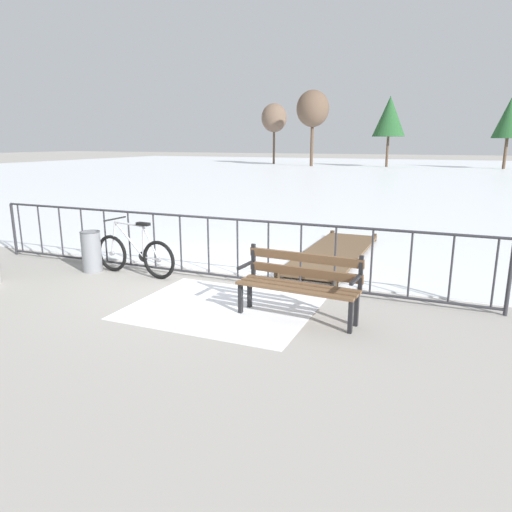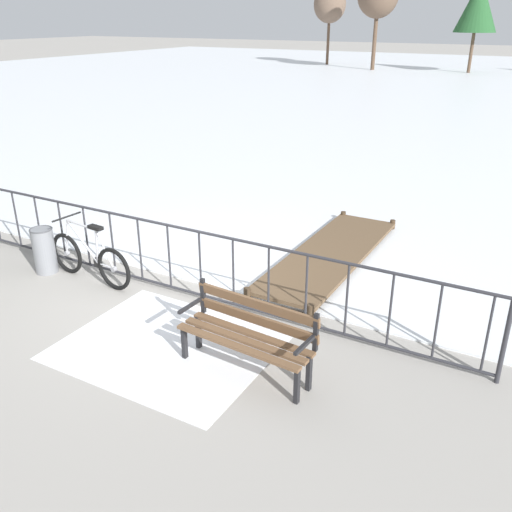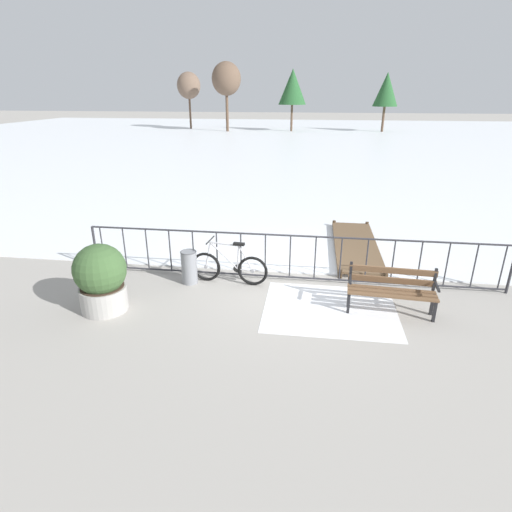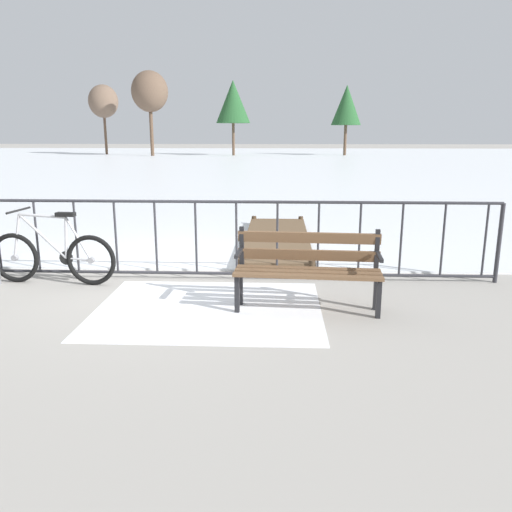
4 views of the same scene
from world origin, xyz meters
TOP-DOWN VIEW (x-y plane):
  - ground_plane at (0.00, 0.00)m, footprint 160.00×160.00m
  - frozen_pond at (0.00, 28.40)m, footprint 80.00×56.00m
  - snow_patch at (0.86, -1.20)m, footprint 2.52×2.05m
  - railing_fence at (0.00, 0.00)m, footprint 9.06×0.06m
  - bicycle_near_railing at (-1.29, -0.30)m, footprint 1.71×0.52m
  - park_bench at (1.96, -1.12)m, footprint 1.63×0.59m
  - trash_bin at (-2.15, -0.41)m, footprint 0.35×0.35m
  - wooden_dock at (1.61, 2.19)m, footprint 1.10×3.89m
  - tree_far_west at (-13.58, 38.81)m, footprint 2.53×2.53m
  - tree_west_mid at (-2.17, 37.04)m, footprint 2.82×2.82m

SIDE VIEW (x-z plane):
  - ground_plane at x=0.00m, z-range 0.00..0.00m
  - snow_patch at x=0.86m, z-range 0.00..0.01m
  - frozen_pond at x=0.00m, z-range 0.00..0.03m
  - wooden_dock at x=1.61m, z-range 0.02..0.22m
  - bicycle_near_railing at x=-1.29m, z-range -0.12..0.86m
  - trash_bin at x=-2.15m, z-range 0.01..0.74m
  - park_bench at x=1.96m, z-range 0.07..0.96m
  - railing_fence at x=0.00m, z-range 0.02..1.09m
  - tree_west_mid at x=-2.17m, z-range 1.31..7.39m
  - tree_far_west at x=-13.58m, z-range 1.54..7.46m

